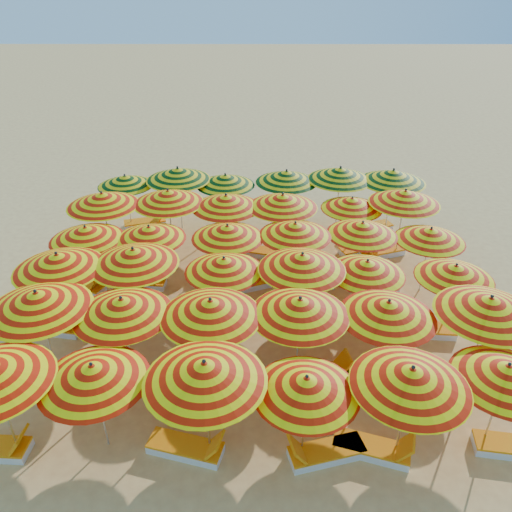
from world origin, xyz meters
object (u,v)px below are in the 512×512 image
object	(u,v)px
umbrella_14	(224,265)
umbrella_20	(228,232)
umbrella_12	(58,262)
umbrella_24	(102,200)
umbrella_19	(149,233)
umbrella_11	(489,306)
lounger_8	(495,381)
lounger_10	(343,318)
lounger_12	(82,286)
umbrella_10	(388,309)
umbrella_26	(226,202)
lounger_15	(310,281)
lounger_13	(142,282)
umbrella_18	(86,233)
lounger_9	(55,327)
lounger_20	(381,252)
umbrella_5	(507,373)
umbrella_28	(352,203)
lounger_5	(191,381)
umbrella_6	(37,301)
lounger_1	(187,448)
umbrella_9	(300,307)
lounger_21	(146,222)
lounger_2	(325,452)
lounger_3	(374,448)
lounger_22	(371,227)
umbrella_34	(340,174)
lounger_17	(126,251)
umbrella_7	(122,307)
umbrella_8	(211,308)
umbrella_35	(393,176)
umbrella_13	(134,257)
umbrella_1	(93,373)
umbrella_33	(287,177)
lounger_6	(319,374)
lounger_11	(424,329)
umbrella_3	(306,385)
umbrella_17	(455,272)
lounger_18	(265,252)
umbrella_29	(405,197)
umbrella_2	(205,372)
umbrella_31	(178,174)
umbrella_25	(168,197)
umbrella_15	(302,262)
umbrella_27	(283,201)

from	to	relation	value
umbrella_14	umbrella_20	bearing A→B (deg)	90.10
umbrella_20	umbrella_12	bearing A→B (deg)	-154.48
umbrella_24	umbrella_19	bearing A→B (deg)	-45.77
umbrella_11	umbrella_24	size ratio (longest dim) A/B	0.94
lounger_8	umbrella_24	bearing A→B (deg)	173.05
lounger_10	lounger_12	world-z (taller)	same
umbrella_10	umbrella_26	size ratio (longest dim) A/B	1.00
umbrella_20	lounger_15	xyz separation A→B (m)	(2.76, 0.21, -2.02)
lounger_13	lounger_15	bearing A→B (deg)	5.19
umbrella_18	lounger_9	xyz separation A→B (m)	(-0.64, -2.15, -2.04)
lounger_20	lounger_8	bearing A→B (deg)	84.43
umbrella_5	umbrella_28	bearing A→B (deg)	101.94
umbrella_10	lounger_5	xyz separation A→B (m)	(-4.93, -0.32, -2.10)
lounger_13	lounger_15	size ratio (longest dim) A/B	1.02
umbrella_6	lounger_1	world-z (taller)	umbrella_6
umbrella_12	umbrella_24	world-z (taller)	umbrella_12
umbrella_9	lounger_12	distance (m)	8.38
umbrella_10	lounger_21	distance (m)	12.06
lounger_2	lounger_3	size ratio (longest dim) A/B	1.00
lounger_20	lounger_22	bearing A→B (deg)	-109.24
umbrella_34	lounger_17	world-z (taller)	umbrella_34
lounger_9	lounger_13	xyz separation A→B (m)	(2.12, 2.43, 0.00)
umbrella_6	umbrella_7	bearing A→B (deg)	-1.97
umbrella_8	umbrella_9	distance (m)	2.17
umbrella_7	umbrella_35	xyz separation A→B (m)	(8.58, 8.41, 0.11)
lounger_9	umbrella_13	bearing A→B (deg)	18.52
umbrella_1	lounger_12	bearing A→B (deg)	111.80
umbrella_12	umbrella_33	bearing A→B (deg)	44.79
umbrella_24	lounger_6	size ratio (longest dim) A/B	1.86
lounger_8	umbrella_10	bearing A→B (deg)	-162.98
lounger_11	lounger_15	xyz separation A→B (m)	(-3.17, 2.58, 0.00)
umbrella_33	umbrella_26	bearing A→B (deg)	-133.29
umbrella_13	lounger_17	xyz separation A→B (m)	(-1.45, 4.15, -2.23)
umbrella_9	lounger_6	xyz separation A→B (m)	(0.60, -0.03, -2.17)
umbrella_3	umbrella_17	size ratio (longest dim) A/B	1.06
umbrella_9	lounger_18	distance (m)	6.80
umbrella_6	umbrella_12	distance (m)	1.92
umbrella_34	lounger_10	xyz separation A→B (m)	(-0.62, -6.28, -2.26)
umbrella_3	lounger_2	xyz separation A→B (m)	(0.50, -0.09, -1.96)
umbrella_13	umbrella_29	world-z (taller)	umbrella_13
umbrella_2	lounger_9	distance (m)	6.94
umbrella_3	lounger_2	size ratio (longest dim) A/B	1.60
umbrella_1	umbrella_17	xyz separation A→B (m)	(8.99, 4.19, -0.13)
lounger_8	umbrella_2	bearing A→B (deg)	-141.94
umbrella_17	umbrella_31	world-z (taller)	umbrella_31
umbrella_2	umbrella_25	world-z (taller)	umbrella_2
umbrella_28	lounger_11	size ratio (longest dim) A/B	1.54
umbrella_15	umbrella_27	bearing A→B (deg)	95.11
umbrella_19	umbrella_7	bearing A→B (deg)	-88.25
umbrella_9	umbrella_6	bearing A→B (deg)	179.13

